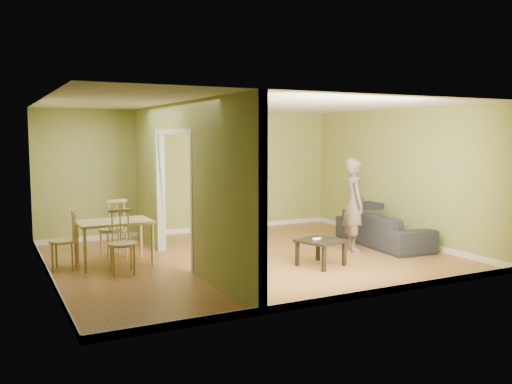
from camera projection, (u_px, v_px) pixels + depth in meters
room_shell at (251, 182)px, 9.15m from camera, size 6.50×6.50×6.50m
partition at (183, 185)px, 8.61m from camera, size 0.22×5.50×2.60m
wall_speaker at (258, 144)px, 12.15m from camera, size 0.10×0.10×0.10m
sofa at (383, 224)px, 10.26m from camera, size 2.23×1.12×0.82m
person at (355, 196)px, 9.76m from camera, size 0.88×0.79×1.98m
bookshelf at (240, 189)px, 11.95m from camera, size 0.76×0.33×1.80m
paper_box_navy_a at (241, 208)px, 11.95m from camera, size 0.43×0.28×0.22m
paper_box_teal at (238, 192)px, 11.89m from camera, size 0.39×0.25×0.20m
paper_box_navy_b at (239, 176)px, 11.86m from camera, size 0.46×0.30×0.23m
paper_box_navy_c at (239, 167)px, 11.85m from camera, size 0.40×0.26×0.21m
coffee_table at (321, 244)px, 8.65m from camera, size 0.64×0.64×0.43m
game_controller at (317, 239)px, 8.65m from camera, size 0.15×0.04×0.03m
dining_table at (114, 225)px, 8.71m from camera, size 1.15×0.77×0.72m
chair_left at (64, 239)px, 8.43m from camera, size 0.54×0.54×0.94m
chair_near at (122, 242)px, 8.15m from camera, size 0.48×0.48×0.97m
chair_far at (113, 228)px, 9.23m from camera, size 0.54×0.54×1.03m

